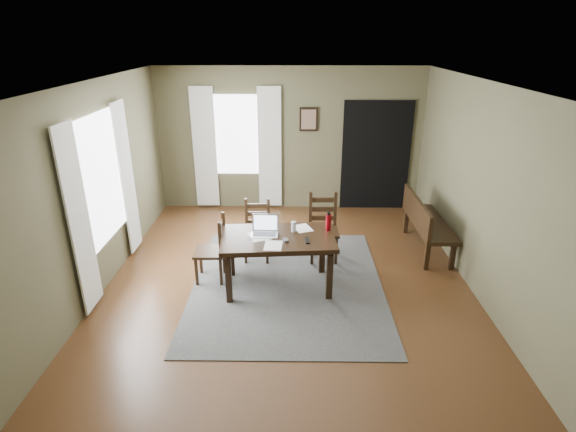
{
  "coord_description": "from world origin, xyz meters",
  "views": [
    {
      "loc": [
        0.07,
        -5.43,
        3.25
      ],
      "look_at": [
        0.0,
        0.3,
        0.9
      ],
      "focal_mm": 28.0,
      "sensor_mm": 36.0,
      "label": 1
    }
  ],
  "objects_px": {
    "chair_back_right": "(323,228)",
    "bench": "(425,220)",
    "chair_end": "(213,250)",
    "chair_back_left": "(257,231)",
    "laptop": "(265,229)",
    "water_bottle": "(328,222)",
    "dining_table": "(278,243)"
  },
  "relations": [
    {
      "from": "water_bottle",
      "to": "dining_table",
      "type": "bearing_deg",
      "value": -162.84
    },
    {
      "from": "dining_table",
      "to": "chair_back_left",
      "type": "bearing_deg",
      "value": 107.58
    },
    {
      "from": "bench",
      "to": "laptop",
      "type": "bearing_deg",
      "value": 113.59
    },
    {
      "from": "chair_back_right",
      "to": "bench",
      "type": "bearing_deg",
      "value": 8.77
    },
    {
      "from": "bench",
      "to": "water_bottle",
      "type": "relative_size",
      "value": 5.83
    },
    {
      "from": "bench",
      "to": "laptop",
      "type": "xyz_separation_m",
      "value": [
        -2.45,
        -1.07,
        0.3
      ]
    },
    {
      "from": "chair_end",
      "to": "laptop",
      "type": "bearing_deg",
      "value": 82.73
    },
    {
      "from": "bench",
      "to": "water_bottle",
      "type": "distance_m",
      "value": 1.89
    },
    {
      "from": "chair_back_left",
      "to": "laptop",
      "type": "height_order",
      "value": "laptop"
    },
    {
      "from": "chair_back_right",
      "to": "water_bottle",
      "type": "height_order",
      "value": "chair_back_right"
    },
    {
      "from": "bench",
      "to": "chair_end",
      "type": "bearing_deg",
      "value": 107.25
    },
    {
      "from": "chair_end",
      "to": "laptop",
      "type": "distance_m",
      "value": 0.82
    },
    {
      "from": "laptop",
      "to": "water_bottle",
      "type": "xyz_separation_m",
      "value": [
        0.85,
        0.11,
        0.06
      ]
    },
    {
      "from": "chair_end",
      "to": "bench",
      "type": "distance_m",
      "value": 3.32
    },
    {
      "from": "chair_back_left",
      "to": "chair_back_right",
      "type": "relative_size",
      "value": 0.9
    },
    {
      "from": "chair_back_left",
      "to": "water_bottle",
      "type": "xyz_separation_m",
      "value": [
        1.02,
        -0.65,
        0.43
      ]
    },
    {
      "from": "chair_end",
      "to": "chair_back_right",
      "type": "height_order",
      "value": "chair_back_right"
    },
    {
      "from": "dining_table",
      "to": "chair_end",
      "type": "relative_size",
      "value": 1.65
    },
    {
      "from": "chair_end",
      "to": "chair_back_left",
      "type": "height_order",
      "value": "chair_end"
    },
    {
      "from": "dining_table",
      "to": "chair_back_right",
      "type": "relative_size",
      "value": 1.54
    },
    {
      "from": "chair_back_left",
      "to": "chair_back_right",
      "type": "distance_m",
      "value": 1.0
    },
    {
      "from": "chair_back_left",
      "to": "water_bottle",
      "type": "relative_size",
      "value": 3.47
    },
    {
      "from": "chair_end",
      "to": "water_bottle",
      "type": "relative_size",
      "value": 3.58
    },
    {
      "from": "chair_back_left",
      "to": "laptop",
      "type": "distance_m",
      "value": 0.86
    },
    {
      "from": "chair_back_left",
      "to": "chair_back_right",
      "type": "bearing_deg",
      "value": 0.93
    },
    {
      "from": "laptop",
      "to": "water_bottle",
      "type": "relative_size",
      "value": 1.39
    },
    {
      "from": "dining_table",
      "to": "chair_end",
      "type": "xyz_separation_m",
      "value": [
        -0.9,
        0.18,
        -0.2
      ]
    },
    {
      "from": "bench",
      "to": "water_bottle",
      "type": "height_order",
      "value": "water_bottle"
    },
    {
      "from": "dining_table",
      "to": "laptop",
      "type": "relative_size",
      "value": 4.25
    },
    {
      "from": "laptop",
      "to": "water_bottle",
      "type": "bearing_deg",
      "value": 9.87
    },
    {
      "from": "chair_end",
      "to": "water_bottle",
      "type": "distance_m",
      "value": 1.63
    },
    {
      "from": "dining_table",
      "to": "chair_back_left",
      "type": "height_order",
      "value": "chair_back_left"
    }
  ]
}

